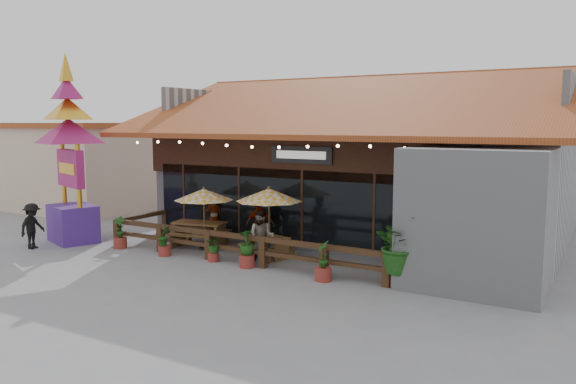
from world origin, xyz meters
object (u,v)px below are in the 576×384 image
Objects in this scene: umbrella_left at (204,195)px; pedestrian at (32,226)px; picnic_table_left at (200,230)px; thai_sign_tower at (69,136)px; picnic_table_right at (267,243)px; umbrella_right at (269,195)px; tropical_plant at (400,245)px.

pedestrian is at bearing -150.04° from umbrella_left.
thai_sign_tower reaches higher than picnic_table_left.
picnic_table_left is 2.86m from picnic_table_right.
umbrella_right is (2.44, 0.21, 0.12)m from umbrella_left.
tropical_plant is at bearing -12.28° from picnic_table_right.
pedestrian is (-7.48, -2.98, 0.31)m from picnic_table_right.
picnic_table_left is 1.33× the size of pedestrian.
tropical_plant is 1.24× the size of pedestrian.
umbrella_right is 1.50m from picnic_table_right.
picnic_table_right is at bearing -80.11° from pedestrian.
thai_sign_tower reaches higher than tropical_plant.
umbrella_right is at bearing -79.24° from pedestrian.
tropical_plant reaches higher than picnic_table_left.
thai_sign_tower is at bearing -163.04° from umbrella_left.
umbrella_left is 0.82× the size of umbrella_right.
picnic_table_left is 5.68m from thai_sign_tower.
picnic_table_left is at bearing 171.15° from tropical_plant.
thai_sign_tower is 3.33m from pedestrian.
pedestrian is (-5.03, -2.90, -1.07)m from umbrella_left.
umbrella_right reaches higher than pedestrian.
thai_sign_tower is at bearing -177.53° from tropical_plant.
tropical_plant reaches higher than pedestrian.
tropical_plant is (4.71, -1.15, -0.86)m from umbrella_right.
thai_sign_tower is at bearing -21.63° from pedestrian.
umbrella_left is at bearing -71.84° from pedestrian.
umbrella_left is 1.29× the size of picnic_table_right.
umbrella_left reaches higher than picnic_table_left.
picnic_table_left is at bearing 176.92° from picnic_table_right.
picnic_table_right is (0.01, -0.13, -1.50)m from umbrella_right.
umbrella_right is at bearing 166.27° from tropical_plant.
umbrella_left is at bearing -175.20° from umbrella_right.
picnic_table_left is 5.59m from pedestrian.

